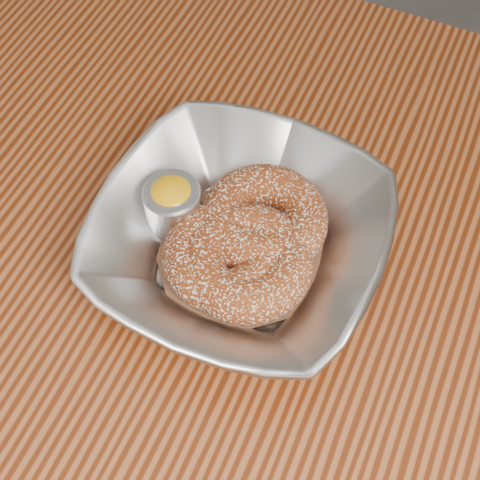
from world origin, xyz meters
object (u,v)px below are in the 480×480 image
at_px(donut_front, 246,262).
at_px(ramekin, 173,204).
at_px(serving_bowl, 240,240).
at_px(donut_extra, 224,256).
at_px(table, 173,303).
at_px(donut_back, 264,220).

height_order(donut_front, ramekin, ramekin).
bearing_deg(donut_front, ramekin, 163.44).
distance_m(serving_bowl, ramekin, 0.07).
bearing_deg(donut_extra, serving_bowl, 72.66).
distance_m(donut_extra, ramekin, 0.07).
height_order(table, serving_bowl, serving_bowl).
bearing_deg(ramekin, donut_back, 15.41).
bearing_deg(serving_bowl, table, -158.07).
distance_m(serving_bowl, donut_front, 0.02).
bearing_deg(table, donut_back, 35.75).
bearing_deg(donut_back, table, -144.25).
xyz_separation_m(donut_back, donut_front, (0.00, -0.05, 0.00)).
bearing_deg(serving_bowl, donut_extra, -107.34).
relative_size(table, serving_bowl, 4.86).
height_order(table, donut_extra, donut_extra).
relative_size(donut_front, donut_extra, 1.07).
bearing_deg(donut_front, donut_back, 93.96).
distance_m(donut_front, donut_extra, 0.02).
bearing_deg(donut_back, ramekin, -164.59).
xyz_separation_m(serving_bowl, donut_extra, (-0.01, -0.02, -0.00)).
height_order(donut_front, donut_extra, donut_front).
height_order(serving_bowl, ramekin, ramekin).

